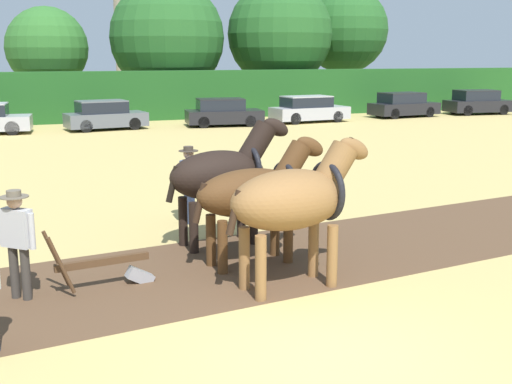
% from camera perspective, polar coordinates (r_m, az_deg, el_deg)
% --- Properties ---
extents(ground_plane, '(240.00, 240.00, 0.00)m').
position_cam_1_polar(ground_plane, '(8.45, 6.87, -14.18)').
color(ground_plane, tan).
extents(hedgerow, '(79.78, 1.36, 2.83)m').
position_cam_1_polar(hedgerow, '(37.77, -15.52, 8.13)').
color(hedgerow, '#1E511E').
rests_on(hedgerow, ground).
extents(tree_left, '(5.02, 5.02, 6.67)m').
position_cam_1_polar(tree_left, '(42.59, -18.08, 12.08)').
color(tree_left, brown).
rests_on(tree_left, ground).
extents(tree_center_left, '(7.37, 7.37, 8.52)m').
position_cam_1_polar(tree_center_left, '(42.89, -7.91, 13.44)').
color(tree_center_left, brown).
rests_on(tree_center_left, ground).
extents(tree_center, '(7.14, 7.14, 8.71)m').
position_cam_1_polar(tree_center, '(45.07, 2.13, 13.86)').
color(tree_center, '#423323').
rests_on(tree_center, ground).
extents(tree_center_right, '(6.30, 6.30, 8.70)m').
position_cam_1_polar(tree_center_right, '(49.10, 7.91, 14.08)').
color(tree_center_right, '#423323').
rests_on(tree_center_right, ground).
extents(draft_horse_lead_left, '(2.69, 1.26, 2.48)m').
position_cam_1_polar(draft_horse_lead_left, '(10.25, 3.47, -0.65)').
color(draft_horse_lead_left, brown).
rests_on(draft_horse_lead_left, ground).
extents(draft_horse_lead_right, '(2.70, 1.14, 2.34)m').
position_cam_1_polar(draft_horse_lead_right, '(11.46, -0.05, -0.00)').
color(draft_horse_lead_right, '#513319').
rests_on(draft_horse_lead_right, ground).
extents(draft_horse_trail_left, '(2.73, 1.24, 2.56)m').
position_cam_1_polar(draft_horse_trail_left, '(12.65, -2.92, 1.63)').
color(draft_horse_trail_left, black).
rests_on(draft_horse_trail_left, ground).
extents(plow, '(1.77, 0.53, 1.13)m').
position_cam_1_polar(plow, '(10.80, -12.75, -6.59)').
color(plow, '#4C331E').
rests_on(plow, ground).
extents(farmer_at_plow, '(0.52, 0.48, 1.73)m').
position_cam_1_polar(farmer_at_plow, '(10.48, -20.47, -3.67)').
color(farmer_at_plow, '#38332D').
rests_on(farmer_at_plow, ground).
extents(farmer_beside_team, '(0.49, 0.52, 1.75)m').
position_cam_1_polar(farmer_beside_team, '(14.42, -5.97, 1.24)').
color(farmer_beside_team, '#28334C').
rests_on(farmer_beside_team, ground).
extents(parked_car_center, '(4.17, 2.27, 1.49)m').
position_cam_1_polar(parked_car_center, '(33.64, -13.30, 6.62)').
color(parked_car_center, '#565B66').
rests_on(parked_car_center, ground).
extents(parked_car_center_right, '(4.23, 2.35, 1.47)m').
position_cam_1_polar(parked_car_center_right, '(34.58, -2.95, 7.05)').
color(parked_car_center_right, black).
rests_on(parked_car_center_right, ground).
extents(parked_car_right, '(4.54, 2.10, 1.48)m').
position_cam_1_polar(parked_car_right, '(36.56, 4.71, 7.32)').
color(parked_car_right, '#A8A8B2').
rests_on(parked_car_right, ground).
extents(parked_car_far_right, '(4.47, 2.14, 1.50)m').
position_cam_1_polar(parked_car_far_right, '(40.52, 12.97, 7.52)').
color(parked_car_far_right, black).
rests_on(parked_car_far_right, ground).
extents(parked_car_end_right, '(4.33, 2.24, 1.55)m').
position_cam_1_polar(parked_car_end_right, '(43.82, 19.10, 7.52)').
color(parked_car_end_right, black).
rests_on(parked_car_end_right, ground).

